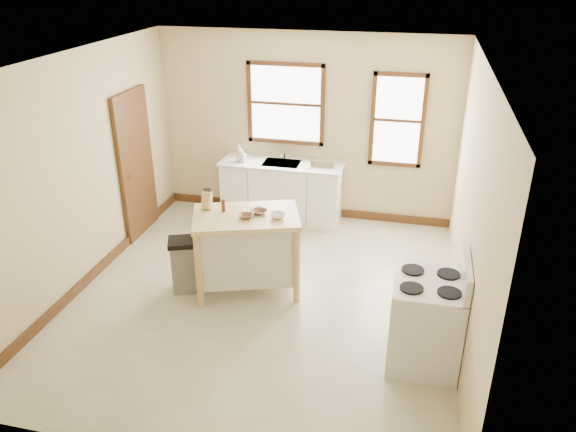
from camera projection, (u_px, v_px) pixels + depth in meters
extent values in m
plane|color=#B8B192|center=(263.00, 296.00, 6.81)|extent=(5.00, 5.00, 0.00)
plane|color=white|center=(257.00, 61.00, 5.62)|extent=(5.00, 5.00, 0.00)
cube|color=tan|center=(306.00, 128.00, 8.42)|extent=(4.50, 0.04, 2.80)
cube|color=tan|center=(79.00, 173.00, 6.69)|extent=(0.04, 5.00, 2.80)
cube|color=tan|center=(471.00, 209.00, 5.75)|extent=(0.04, 5.00, 2.80)
cube|color=#39200F|center=(136.00, 165.00, 7.97)|extent=(0.06, 0.90, 2.10)
cube|color=#39200F|center=(304.00, 209.00, 8.96)|extent=(4.50, 0.04, 0.12)
cube|color=#39200F|center=(97.00, 270.00, 7.25)|extent=(0.04, 5.00, 0.12)
cylinder|color=silver|center=(284.00, 152.00, 8.53)|extent=(0.03, 0.03, 0.22)
imported|color=#B2B2B2|center=(240.00, 153.00, 8.43)|extent=(0.10, 0.10, 0.26)
imported|color=#B2B2B2|center=(243.00, 156.00, 8.42)|extent=(0.11, 0.11, 0.19)
cylinder|color=#472413|center=(223.00, 206.00, 6.61)|extent=(0.05, 0.05, 0.15)
imported|color=brown|center=(246.00, 216.00, 6.47)|extent=(0.20, 0.20, 0.04)
imported|color=brown|center=(259.00, 212.00, 6.58)|extent=(0.22, 0.22, 0.04)
imported|color=silver|center=(278.00, 216.00, 6.46)|extent=(0.18, 0.18, 0.05)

